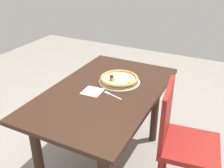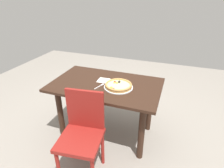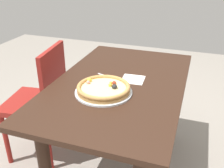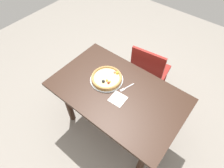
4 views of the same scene
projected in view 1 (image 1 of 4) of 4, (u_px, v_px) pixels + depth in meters
ground_plane at (105, 164)px, 2.29m from camera, size 6.00×6.00×0.00m
dining_table at (105, 105)px, 2.01m from camera, size 1.29×0.79×0.74m
chair_near at (181, 140)px, 1.81m from camera, size 0.45×0.45×0.89m
plate at (119, 82)px, 2.07m from camera, size 0.33×0.33×0.01m
pizza at (119, 79)px, 2.06m from camera, size 0.31×0.31×0.05m
fork at (111, 95)px, 1.89m from camera, size 0.06×0.16×0.00m
napkin at (92, 91)px, 1.94m from camera, size 0.15×0.15×0.00m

